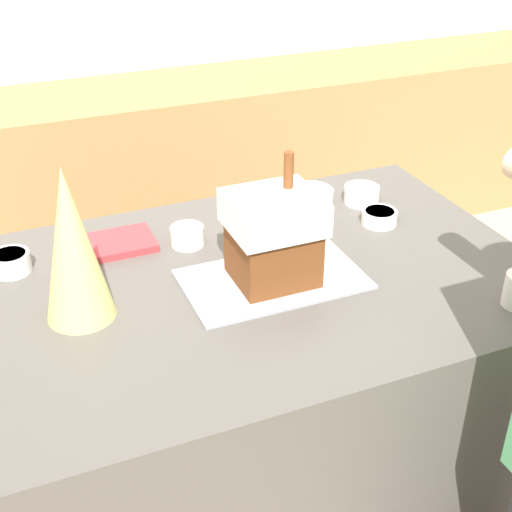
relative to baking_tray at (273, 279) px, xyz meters
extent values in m
cube|color=#9E7547|center=(-0.06, 1.85, -0.50)|extent=(6.00, 0.60, 0.88)
cube|color=#514C47|center=(-0.06, 0.03, -0.47)|extent=(1.49, 0.96, 0.94)
cube|color=#9E9EA8|center=(0.00, 0.00, 0.00)|extent=(0.45, 0.27, 0.01)
cube|color=brown|center=(0.00, 0.00, 0.07)|extent=(0.19, 0.17, 0.14)
cube|color=white|center=(0.00, 0.00, 0.19)|extent=(0.21, 0.19, 0.08)
cylinder|color=brown|center=(0.05, 0.03, 0.27)|extent=(0.02, 0.02, 0.09)
cone|color=#DBD675|center=(-0.47, 0.03, 0.18)|extent=(0.16, 0.16, 0.37)
cylinder|color=white|center=(0.43, 0.30, 0.02)|extent=(0.11, 0.11, 0.05)
cylinder|color=white|center=(0.43, 0.30, 0.04)|extent=(0.09, 0.09, 0.01)
cylinder|color=silver|center=(-0.60, 0.30, 0.02)|extent=(0.10, 0.10, 0.05)
cylinder|color=green|center=(-0.60, 0.30, 0.04)|extent=(0.08, 0.08, 0.01)
cylinder|color=white|center=(0.28, 0.34, 0.02)|extent=(0.13, 0.13, 0.05)
cylinder|color=red|center=(0.28, 0.34, 0.04)|extent=(0.11, 0.11, 0.01)
cylinder|color=white|center=(-0.14, 0.26, 0.02)|extent=(0.09, 0.09, 0.05)
cylinder|color=pink|center=(-0.14, 0.26, 0.04)|extent=(0.07, 0.07, 0.01)
cylinder|color=white|center=(0.41, 0.16, 0.02)|extent=(0.10, 0.10, 0.04)
cylinder|color=#4770DB|center=(0.41, 0.16, 0.03)|extent=(0.08, 0.08, 0.01)
cube|color=#B23338|center=(-0.31, 0.32, 0.01)|extent=(0.18, 0.15, 0.02)
camera|label=1|loc=(-0.62, -1.37, 0.95)|focal=50.00mm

